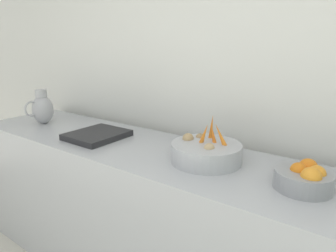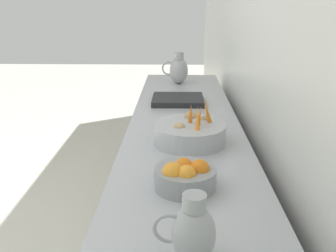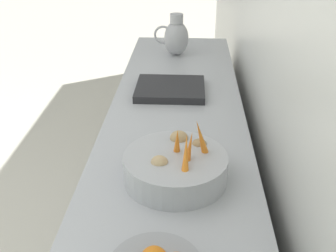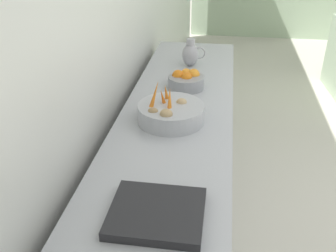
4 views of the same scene
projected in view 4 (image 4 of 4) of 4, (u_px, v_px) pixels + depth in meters
prep_counter at (170, 206)px, 2.17m from camera, size 0.62×3.14×0.92m
vegetable_colander at (171, 113)px, 2.05m from camera, size 0.35×0.35×0.23m
orange_bowl at (186, 80)px, 2.45m from camera, size 0.23×0.23×0.11m
metal_pitcher_short at (191, 54)px, 2.78m from camera, size 0.17×0.12×0.20m
counter_sink_basin at (157, 213)px, 1.41m from camera, size 0.34×0.30×0.04m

